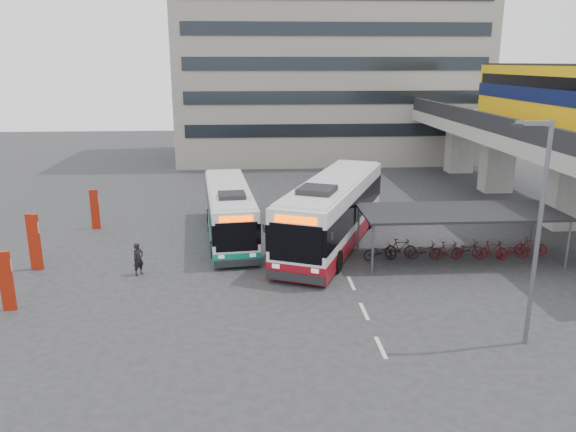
{
  "coord_description": "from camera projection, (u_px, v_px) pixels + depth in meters",
  "views": [
    {
      "loc": [
        -1.98,
        -23.67,
        9.8
      ],
      "look_at": [
        -0.1,
        4.52,
        2.0
      ],
      "focal_mm": 35.0,
      "sensor_mm": 36.0,
      "label": 1
    }
  ],
  "objects": [
    {
      "name": "bus_teal",
      "position": [
        229.0,
        212.0,
        32.07
      ],
      "size": [
        3.45,
        11.06,
        3.22
      ],
      "rotation": [
        0.0,
        0.0,
        0.1
      ],
      "color": "white",
      "rests_on": "ground"
    },
    {
      "name": "pedestrian",
      "position": [
        138.0,
        259.0,
        26.48
      ],
      "size": [
        0.67,
        0.68,
        1.58
      ],
      "primitive_type": "imported",
      "rotation": [
        0.0,
        0.0,
        0.84
      ],
      "color": "black",
      "rests_on": "ground"
    },
    {
      "name": "ground",
      "position": [
        297.0,
        285.0,
        25.5
      ],
      "size": [
        120.0,
        120.0,
        0.0
      ],
      "primitive_type": "plane",
      "color": "#28282B",
      "rests_on": "ground"
    },
    {
      "name": "office_block",
      "position": [
        327.0,
        34.0,
        57.18
      ],
      "size": [
        30.0,
        15.0,
        25.0
      ],
      "primitive_type": "cube",
      "color": "gray",
      "rests_on": "ground"
    },
    {
      "name": "viaduct",
      "position": [
        554.0,
        120.0,
        35.11
      ],
      "size": [
        8.0,
        32.0,
        9.68
      ],
      "color": "gray",
      "rests_on": "ground"
    },
    {
      "name": "sign_totem_mid",
      "position": [
        34.0,
        241.0,
        27.0
      ],
      "size": [
        0.6,
        0.26,
        2.8
      ],
      "rotation": [
        0.0,
        0.0,
        -0.15
      ],
      "color": "#951A09",
      "rests_on": "ground"
    },
    {
      "name": "bus_main",
      "position": [
        333.0,
        212.0,
        30.79
      ],
      "size": [
        7.76,
        13.26,
        3.9
      ],
      "rotation": [
        0.0,
        0.0,
        -0.4
      ],
      "color": "white",
      "rests_on": "ground"
    },
    {
      "name": "road_markings",
      "position": [
        364.0,
        311.0,
        22.77
      ],
      "size": [
        0.15,
        7.6,
        0.01
      ],
      "color": "beige",
      "rests_on": "ground"
    },
    {
      "name": "bike_shelter",
      "position": [
        458.0,
        234.0,
        28.58
      ],
      "size": [
        10.0,
        4.0,
        2.54
      ],
      "color": "#595B60",
      "rests_on": "ground"
    },
    {
      "name": "sign_totem_south",
      "position": [
        6.0,
        280.0,
        22.55
      ],
      "size": [
        0.55,
        0.21,
        2.52
      ],
      "rotation": [
        0.0,
        0.0,
        0.1
      ],
      "color": "#951A09",
      "rests_on": "ground"
    },
    {
      "name": "sign_totem_north",
      "position": [
        95.0,
        209.0,
        33.7
      ],
      "size": [
        0.53,
        0.22,
        2.42
      ],
      "rotation": [
        0.0,
        0.0,
        0.15
      ],
      "color": "#951A09",
      "rests_on": "ground"
    },
    {
      "name": "lamp_post",
      "position": [
        537.0,
        222.0,
        19.0
      ],
      "size": [
        1.4,
        0.21,
        7.98
      ],
      "rotation": [
        0.0,
        0.0,
        -0.03
      ],
      "color": "#595B60",
      "rests_on": "ground"
    }
  ]
}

